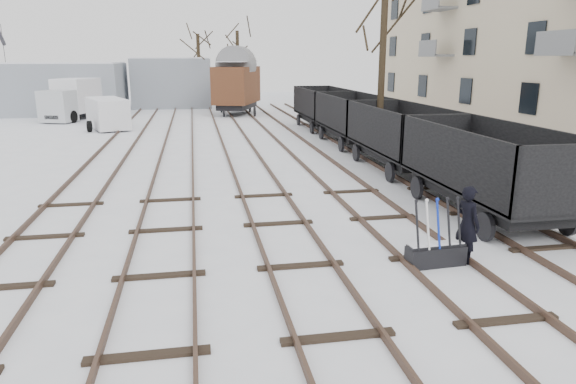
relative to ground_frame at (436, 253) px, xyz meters
name	(u,v)px	position (x,y,z in m)	size (l,w,h in m)	color
ground	(301,267)	(-2.93, 0.43, -0.28)	(120.00, 120.00, 0.00)	white
tracks	(242,153)	(-2.93, 14.10, -0.21)	(13.90, 52.00, 0.16)	black
shed_left	(60,88)	(-15.93, 36.43, 1.76)	(10.00, 8.00, 4.10)	gray
shed_right	(172,82)	(-6.93, 40.43, 1.96)	(7.00, 6.00, 4.50)	gray
ground_frame	(436,253)	(0.00, 0.00, 0.00)	(1.33, 0.51, 1.49)	black
worker	(467,224)	(0.75, 0.10, 0.59)	(0.64, 0.42, 1.74)	black
freight_wagon_a	(486,182)	(3.07, 3.26, 0.70)	(2.52, 6.31, 2.58)	black
freight_wagon_b	(399,146)	(3.07, 9.66, 0.70)	(2.52, 6.31, 2.58)	black
freight_wagon_c	(352,126)	(3.07, 16.06, 0.70)	(2.52, 6.31, 2.58)	black
freight_wagon_d	(322,113)	(3.07, 22.46, 0.70)	(2.52, 6.31, 2.58)	black
box_van_wagon	(237,84)	(-1.57, 32.22, 2.15)	(4.60, 6.13, 4.18)	black
lorry	(76,98)	(-13.61, 30.99, 1.25)	(3.56, 6.87, 2.98)	black
panel_van	(107,113)	(-10.52, 24.87, 0.73)	(3.32, 4.81, 1.95)	silver
tree_near	(382,75)	(3.29, 12.65, 3.41)	(0.30, 0.30, 7.38)	black
tree_far_left	(199,72)	(-4.42, 37.82, 2.96)	(0.30, 0.30, 6.49)	black
tree_far_right	(238,70)	(-0.98, 37.54, 3.10)	(0.30, 0.30, 6.78)	black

